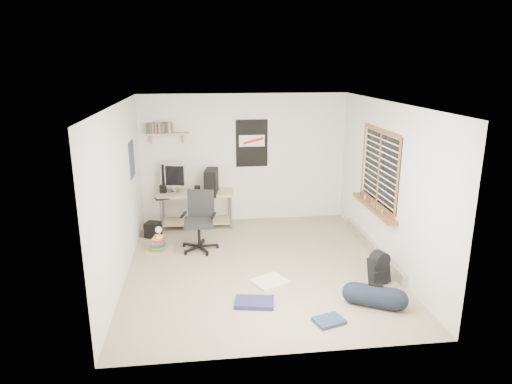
{
  "coord_description": "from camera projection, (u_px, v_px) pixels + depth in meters",
  "views": [
    {
      "loc": [
        -0.84,
        -6.47,
        3.06
      ],
      "look_at": [
        -0.0,
        0.34,
        1.11
      ],
      "focal_mm": 32.0,
      "sensor_mm": 36.0,
      "label": 1
    }
  ],
  "objects": [
    {
      "name": "monitor_right",
      "position": [
        175.0,
        184.0,
        8.57
      ],
      "size": [
        0.4,
        0.18,
        0.43
      ],
      "primitive_type": "cube",
      "rotation": [
        0.0,
        0.0,
        -0.21
      ],
      "color": "#B4B4B9",
      "rests_on": "desk"
    },
    {
      "name": "baseboard_heater",
      "position": [
        373.0,
        247.0,
        7.6
      ],
      "size": [
        0.08,
        2.5,
        0.18
      ],
      "primitive_type": "cube",
      "color": "#B7B2A8",
      "rests_on": "floor"
    },
    {
      "name": "office_chair",
      "position": [
        199.0,
        222.0,
        7.61
      ],
      "size": [
        0.78,
        0.78,
        1.0
      ],
      "primitive_type": "cube",
      "rotation": [
        0.0,
        0.0,
        -0.22
      ],
      "color": "black",
      "rests_on": "floor"
    },
    {
      "name": "wall_shelf",
      "position": [
        167.0,
        134.0,
        8.49
      ],
      "size": [
        0.8,
        0.22,
        0.24
      ],
      "primitive_type": "cube",
      "color": "tan",
      "rests_on": "back_wall"
    },
    {
      "name": "poster_left_wall",
      "position": [
        132.0,
        159.0,
        7.61
      ],
      "size": [
        0.02,
        0.42,
        0.6
      ],
      "primitive_type": "cube",
      "color": "navy",
      "rests_on": "left_wall"
    },
    {
      "name": "backpack",
      "position": [
        379.0,
        270.0,
        6.52
      ],
      "size": [
        0.34,
        0.31,
        0.37
      ],
      "primitive_type": "cube",
      "rotation": [
        0.0,
        0.0,
        0.37
      ],
      "color": "black",
      "rests_on": "floor"
    },
    {
      "name": "keyboard",
      "position": [
        167.0,
        198.0,
        8.38
      ],
      "size": [
        0.45,
        0.26,
        0.02
      ],
      "primitive_type": "cube",
      "rotation": [
        0.0,
        0.0,
        0.27
      ],
      "color": "black",
      "rests_on": "desk"
    },
    {
      "name": "window",
      "position": [
        378.0,
        168.0,
        7.23
      ],
      "size": [
        0.1,
        1.5,
        1.26
      ],
      "primitive_type": "cube",
      "color": "brown",
      "rests_on": "right_wall"
    },
    {
      "name": "tshirt",
      "position": [
        270.0,
        282.0,
        6.56
      ],
      "size": [
        0.6,
        0.57,
        0.04
      ],
      "primitive_type": "cube",
      "rotation": [
        0.0,
        0.0,
        0.48
      ],
      "color": "silver",
      "rests_on": "floor"
    },
    {
      "name": "left_wall",
      "position": [
        120.0,
        193.0,
        6.53
      ],
      "size": [
        0.01,
        4.5,
        2.5
      ],
      "primitive_type": "cube",
      "color": "silver",
      "rests_on": "ground"
    },
    {
      "name": "jeans_b",
      "position": [
        329.0,
        321.0,
        5.56
      ],
      "size": [
        0.42,
        0.36,
        0.04
      ],
      "primitive_type": "cube",
      "rotation": [
        0.0,
        0.0,
        0.32
      ],
      "color": "#22324E",
      "rests_on": "floor"
    },
    {
      "name": "right_wall",
      "position": [
        388.0,
        185.0,
        7.0
      ],
      "size": [
        0.01,
        4.5,
        2.5
      ],
      "primitive_type": "cube",
      "color": "silver",
      "rests_on": "ground"
    },
    {
      "name": "desk",
      "position": [
        196.0,
        208.0,
        8.76
      ],
      "size": [
        1.54,
        1.12,
        0.65
      ],
      "primitive_type": "cube",
      "rotation": [
        0.0,
        0.0,
        0.4
      ],
      "color": "tan",
      "rests_on": "floor"
    },
    {
      "name": "speaker_left",
      "position": [
        163.0,
        190.0,
        8.59
      ],
      "size": [
        0.13,
        0.13,
        0.2
      ],
      "primitive_type": "cube",
      "rotation": [
        0.0,
        0.0,
        -0.42
      ],
      "color": "black",
      "rests_on": "desk"
    },
    {
      "name": "poster_back_wall",
      "position": [
        252.0,
        143.0,
        8.83
      ],
      "size": [
        0.62,
        0.03,
        0.92
      ],
      "primitive_type": "cube",
      "color": "black",
      "rests_on": "back_wall"
    },
    {
      "name": "duffel_bag",
      "position": [
        375.0,
        296.0,
        5.9
      ],
      "size": [
        0.39,
        0.39,
        0.57
      ],
      "primitive_type": "cylinder",
      "rotation": [
        0.0,
        0.0,
        -0.48
      ],
      "color": "black",
      "rests_on": "floor"
    },
    {
      "name": "pc_tower",
      "position": [
        211.0,
        182.0,
        8.57
      ],
      "size": [
        0.29,
        0.5,
        0.49
      ],
      "primitive_type": "cube",
      "rotation": [
        0.0,
        0.0,
        -0.15
      ],
      "color": "black",
      "rests_on": "desk"
    },
    {
      "name": "jeans_a",
      "position": [
        254.0,
        302.0,
        5.97
      ],
      "size": [
        0.55,
        0.4,
        0.06
      ],
      "primitive_type": "cube",
      "rotation": [
        0.0,
        0.0,
        -0.18
      ],
      "color": "navy",
      "rests_on": "floor"
    },
    {
      "name": "floor",
      "position": [
        259.0,
        266.0,
        7.11
      ],
      "size": [
        4.0,
        4.5,
        0.01
      ],
      "primitive_type": "cube",
      "color": "gray",
      "rests_on": "ground"
    },
    {
      "name": "book_stack",
      "position": [
        159.0,
        242.0,
        7.66
      ],
      "size": [
        0.46,
        0.38,
        0.31
      ],
      "primitive_type": "cube",
      "rotation": [
        0.0,
        0.0,
        0.02
      ],
      "color": "brown",
      "rests_on": "floor"
    },
    {
      "name": "subwoofer",
      "position": [
        153.0,
        230.0,
        8.27
      ],
      "size": [
        0.31,
        0.31,
        0.27
      ],
      "primitive_type": "cube",
      "rotation": [
        0.0,
        0.0,
        -0.37
      ],
      "color": "black",
      "rests_on": "floor"
    },
    {
      "name": "ceiling",
      "position": [
        259.0,
        103.0,
        6.42
      ],
      "size": [
        4.0,
        4.5,
        0.01
      ],
      "primitive_type": "cube",
      "color": "white",
      "rests_on": "ground"
    },
    {
      "name": "speaker_right",
      "position": [
        197.0,
        191.0,
        8.57
      ],
      "size": [
        0.11,
        0.11,
        0.18
      ],
      "primitive_type": "cube",
      "rotation": [
        0.0,
        0.0,
        -0.24
      ],
      "color": "black",
      "rests_on": "desk"
    },
    {
      "name": "monitor_left",
      "position": [
        172.0,
        182.0,
        8.61
      ],
      "size": [
        0.42,
        0.13,
        0.46
      ],
      "primitive_type": "cube",
      "rotation": [
        0.0,
        0.0,
        0.07
      ],
      "color": "#B7B6BC",
      "rests_on": "desk"
    },
    {
      "name": "back_wall",
      "position": [
        244.0,
        158.0,
        8.92
      ],
      "size": [
        4.0,
        0.01,
        2.5
      ],
      "primitive_type": "cube",
      "color": "silver",
      "rests_on": "ground"
    },
    {
      "name": "desk_lamp",
      "position": [
        159.0,
        230.0,
        7.58
      ],
      "size": [
        0.16,
        0.22,
        0.2
      ],
      "primitive_type": "cube",
      "rotation": [
        0.0,
        0.0,
        0.2
      ],
      "color": "white",
      "rests_on": "book_stack"
    }
  ]
}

